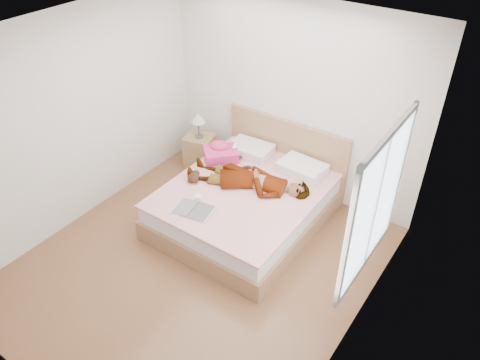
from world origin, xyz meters
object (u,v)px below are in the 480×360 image
Objects in this scene: woman at (249,176)px; towel at (221,152)px; nightstand at (200,149)px; phone at (235,146)px; plush_toy at (194,177)px; magazine at (193,210)px; coffee_mug at (198,199)px; bed at (248,200)px.

woman is 0.69m from towel.
woman is 1.77× the size of nightstand.
towel is (-0.64, 0.26, -0.01)m from woman.
phone is 0.40× the size of plush_toy.
towel is 1.16m from magazine.
nightstand reaches higher than coffee_mug.
bed reaches higher than magazine.
bed is 0.75m from plush_toy.
phone reaches higher than coffee_mug.
bed reaches higher than towel.
coffee_mug reaches higher than magazine.
nightstand is (-0.76, 0.16, -0.40)m from phone.
towel is 1.08× the size of magazine.
woman is 13.13× the size of coffee_mug.
magazine is at bearing -71.73° from coffee_mug.
magazine is 2.24× the size of plush_toy.
coffee_mug is (0.35, -0.92, -0.05)m from towel.
plush_toy is at bearing 135.80° from coffee_mug.
towel is at bearing 155.34° from bed.
phone is 0.18× the size of magazine.
phone is 0.76m from plush_toy.
bed is 1.41m from nightstand.
bed reaches higher than nightstand.
bed reaches higher than phone.
phone reaches higher than magazine.
plush_toy reaches higher than coffee_mug.
phone is at bearing 102.43° from magazine.
towel is at bearing -151.42° from phone.
plush_toy is 1.16m from nightstand.
coffee_mug is at bearing -44.20° from plush_toy.
towel is at bearing -127.71° from woman.
woman reaches higher than magazine.
phone is 0.11× the size of nightstand.
phone is at bearing 82.65° from plush_toy.
woman is 1.41m from nightstand.
phone is at bearing 101.50° from coffee_mug.
woman is at bearing 113.91° from bed.
coffee_mug is (0.21, -1.05, -0.13)m from phone.
towel is 0.98m from coffee_mug.
woman is at bearing 74.02° from magazine.
bed is (0.02, -0.04, -0.34)m from woman.
bed is 0.79m from towel.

